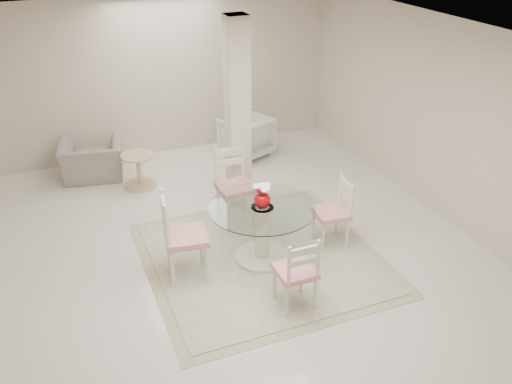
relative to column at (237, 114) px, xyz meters
name	(u,v)px	position (x,y,z in m)	size (l,w,h in m)	color
ground	(238,250)	(-0.50, -1.30, -1.35)	(7.00, 7.00, 0.00)	silver
room_shell	(235,114)	(-0.50, -1.30, 0.51)	(6.02, 7.02, 2.71)	beige
column	(237,114)	(0.00, 0.00, 0.00)	(0.30, 0.30, 2.70)	beige
area_rug	(262,258)	(-0.28, -1.58, -1.34)	(2.84, 2.84, 0.02)	tan
dining_table	(262,233)	(-0.28, -1.58, -0.97)	(1.29, 1.29, 0.75)	beige
red_vase	(262,196)	(-0.28, -1.58, -0.45)	(0.23, 0.22, 0.31)	#A1040A
dining_chair_east	(336,207)	(0.74, -1.60, -0.81)	(0.45, 0.45, 1.02)	beige
dining_chair_north	(234,179)	(-0.27, -0.56, -0.71)	(0.49, 0.49, 1.21)	beige
dining_chair_west	(179,231)	(-1.31, -1.56, -0.71)	(0.55, 0.55, 1.21)	beige
dining_chair_south	(298,268)	(-0.29, -2.60, -0.82)	(0.41, 0.41, 1.02)	beige
recliner_taupe	(92,160)	(-1.93, 1.56, -1.04)	(0.96, 0.84, 0.62)	gray
armchair_white	(246,136)	(0.70, 1.48, -1.00)	(0.75, 0.77, 0.70)	silver
side_table	(139,172)	(-1.29, 0.98, -1.10)	(0.52, 0.52, 0.54)	#D7BD84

